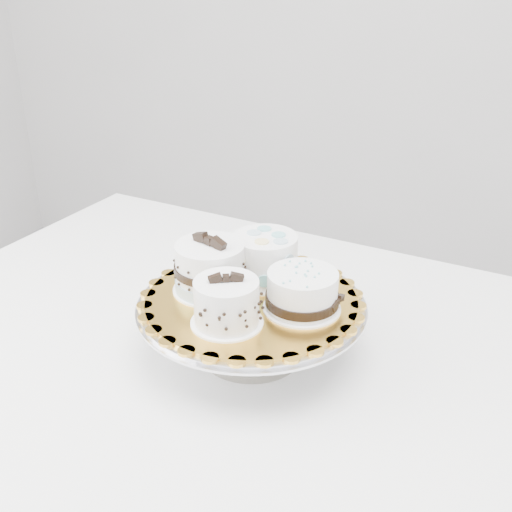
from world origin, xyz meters
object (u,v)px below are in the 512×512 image
(cake_board, at_px, (251,300))
(cake_dots, at_px, (265,257))
(cake_stand, at_px, (252,318))
(cake_banded, at_px, (210,269))
(cake_swirl, at_px, (227,304))
(table, at_px, (265,383))
(cake_ribbon, at_px, (303,292))

(cake_board, bearing_deg, cake_dots, 90.85)
(cake_stand, bearing_deg, cake_board, 45.00)
(cake_stand, relative_size, cake_banded, 2.54)
(cake_board, relative_size, cake_swirl, 2.62)
(cake_dots, bearing_deg, cake_board, -64.15)
(table, xyz_separation_m, cake_ribbon, (0.06, -0.02, 0.19))
(cake_banded, bearing_deg, cake_stand, 17.90)
(cake_board, distance_m, cake_ribbon, 0.09)
(cake_banded, height_order, cake_ribbon, cake_banded)
(cake_swirl, height_order, cake_banded, cake_banded)
(cake_board, relative_size, cake_ribbon, 2.63)
(cake_stand, bearing_deg, cake_ribbon, -2.96)
(cake_board, bearing_deg, cake_swirl, -96.64)
(cake_swirl, distance_m, cake_banded, 0.10)
(cake_ribbon, bearing_deg, cake_board, -172.89)
(table, distance_m, cake_banded, 0.22)
(cake_dots, distance_m, cake_ribbon, 0.11)
(table, relative_size, cake_dots, 10.68)
(cake_stand, xyz_separation_m, cake_board, (0.00, 0.00, 0.03))
(table, relative_size, cake_ribbon, 11.86)
(cake_board, height_order, cake_dots, cake_dots)
(cake_stand, height_order, cake_board, cake_board)
(cake_dots, bearing_deg, cake_banded, -112.27)
(cake_board, bearing_deg, cake_stand, -135.00)
(cake_banded, relative_size, cake_ribbon, 1.13)
(table, xyz_separation_m, cake_swirl, (-0.02, -0.10, 0.20))
(cake_board, xyz_separation_m, cake_ribbon, (0.08, -0.00, 0.03))
(cake_dots, bearing_deg, table, -45.71)
(table, distance_m, cake_swirl, 0.22)
(cake_stand, relative_size, cake_swirl, 2.86)
(cake_stand, xyz_separation_m, cake_banded, (-0.07, 0.00, 0.07))
(cake_ribbon, bearing_deg, cake_dots, 149.12)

